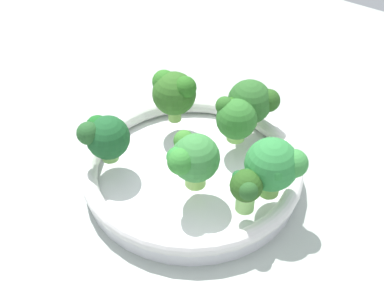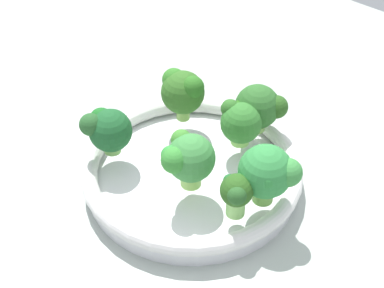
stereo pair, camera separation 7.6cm
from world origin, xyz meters
The scene contains 9 objects.
ground_plane centered at (0.00, 0.00, -1.25)cm, with size 130.00×130.00×2.50cm, color #A5AFA6.
bowl centered at (2.04, 2.68, 2.06)cm, with size 29.93×29.93×4.03cm.
broccoli_floret_0 centered at (-7.73, -3.23, 7.83)cm, with size 6.16×6.44×6.58cm.
broccoli_floret_1 centered at (4.56, -1.00, 8.55)cm, with size 6.57×7.14×7.54cm.
broccoli_floret_2 centered at (13.66, 3.29, 8.78)cm, with size 7.45×6.68×8.17cm.
broccoli_floret_3 centered at (12.24, -0.82, 7.77)cm, with size 4.02×4.51×5.95cm.
broccoli_floret_4 centered at (4.17, 10.22, 7.57)cm, with size 6.03×6.44×6.30cm.
broccoli_floret_5 centered at (4.57, 13.80, 7.98)cm, with size 7.02×6.29×7.14cm.
broccoli_floret_6 centered at (-5.25, 8.84, 8.85)cm, with size 6.95×6.23×7.90cm.
Camera 1 is at (34.21, -44.72, 56.81)cm, focal length 54.38 mm.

